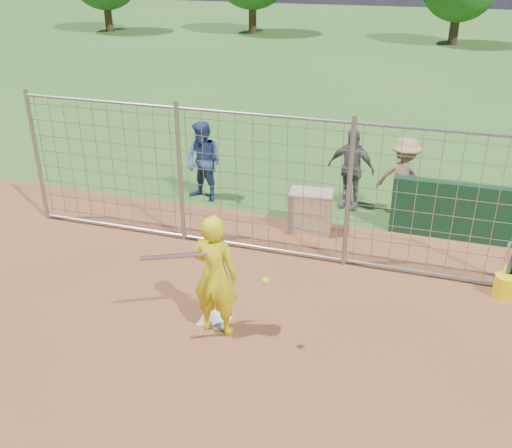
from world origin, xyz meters
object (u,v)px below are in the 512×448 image
(bystander_a, at_px, (204,162))
(bystander_b, at_px, (351,169))
(bucket_with_bats, at_px, (505,283))
(batter, at_px, (215,276))
(bystander_c, at_px, (403,179))
(equipment_bin, at_px, (311,211))

(bystander_a, bearing_deg, bystander_b, 26.96)
(bystander_a, height_order, bucket_with_bats, bystander_a)
(bystander_a, bearing_deg, batter, -49.30)
(bystander_a, bearing_deg, bystander_c, 20.83)
(bystander_a, xyz_separation_m, bystander_b, (3.01, 0.57, -0.01))
(batter, distance_m, equipment_bin, 3.61)
(batter, height_order, bystander_c, batter)
(bystander_a, height_order, bystander_c, bystander_a)
(equipment_bin, height_order, bucket_with_bats, bucket_with_bats)
(bystander_b, distance_m, bystander_c, 1.10)
(bystander_c, relative_size, equipment_bin, 2.13)
(equipment_bin, relative_size, bucket_with_bats, 0.82)
(bystander_c, bearing_deg, bystander_a, 16.63)
(bystander_a, bearing_deg, equipment_bin, -0.73)
(bystander_a, relative_size, bystander_b, 1.01)
(bystander_a, relative_size, bucket_with_bats, 1.76)
(batter, height_order, bystander_a, batter)
(bystander_c, bearing_deg, batter, 77.23)
(bystander_b, relative_size, equipment_bin, 2.13)
(bystander_b, height_order, equipment_bin, bystander_b)
(bystander_a, relative_size, equipment_bin, 2.14)
(batter, distance_m, bystander_a, 4.71)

